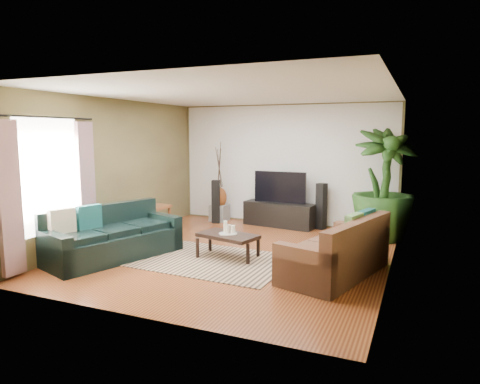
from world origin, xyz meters
The scene contains 28 objects.
floor centered at (0.00, 0.00, 0.00)m, with size 5.50×5.50×0.00m, color brown.
ceiling centered at (0.00, 0.00, 2.70)m, with size 5.50×5.50×0.00m, color white.
wall_back centered at (0.00, 2.75, 1.35)m, with size 5.00×5.00×0.00m, color olive.
wall_front centered at (0.00, -2.75, 1.35)m, with size 5.00×5.00×0.00m, color olive.
wall_left centered at (-2.50, 0.00, 1.35)m, with size 5.50×5.50×0.00m, color olive.
wall_right centered at (2.50, 0.00, 1.35)m, with size 5.50×5.50×0.00m, color olive.
backwall_panel centered at (0.00, 2.74, 1.35)m, with size 4.90×4.90×0.00m, color white.
window_pane centered at (-2.48, -1.60, 1.40)m, with size 1.80×1.80×0.00m, color white.
curtain_near centered at (-2.43, -2.35, 1.15)m, with size 0.08×0.35×2.20m, color gray.
curtain_far centered at (-2.43, -0.85, 1.15)m, with size 0.08×0.35×2.20m, color gray.
curtain_rod centered at (-2.43, -1.60, 2.30)m, with size 0.03×0.03×1.90m, color black.
sofa_left centered at (-1.76, -1.01, 0.42)m, with size 2.18×0.94×0.85m, color black.
sofa_right centered at (1.77, -0.41, 0.42)m, with size 1.95×0.88×0.85m, color brown.
area_rug centered at (-0.20, -0.51, 0.01)m, with size 2.45×1.74×0.01m, color tan.
coffee_table centered at (-0.03, -0.24, 0.20)m, with size 0.98×0.54×0.40m, color black.
candle_tray centered at (-0.03, -0.24, 0.41)m, with size 0.30×0.30×0.01m, color #9B9B96.
candle_tall centered at (-0.09, -0.21, 0.51)m, with size 0.06×0.06×0.20m, color white.
candle_mid centered at (0.01, -0.28, 0.49)m, with size 0.06×0.06×0.15m, color beige.
candle_short centered at (0.04, -0.18, 0.48)m, with size 0.06×0.06×0.13m, color white.
tv_stand centered at (0.01, 2.41, 0.27)m, with size 1.59×0.48×0.53m, color black.
television centered at (0.01, 2.43, 0.88)m, with size 1.17×0.06×0.69m, color black.
speaker_left centered at (-1.45, 2.19, 0.49)m, with size 0.18×0.20×0.99m, color black.
speaker_right centered at (0.92, 2.50, 0.50)m, with size 0.18×0.20×0.99m, color black.
potted_plant centered at (2.20, 2.10, 1.08)m, with size 1.21×1.21×2.16m, color #204617.
plant_pot centered at (2.20, 2.10, 0.16)m, with size 0.40×0.40×0.31m, color black.
pedestal centered at (-1.48, 2.42, 0.19)m, with size 0.38×0.38×0.38m, color #969694.
vase centered at (-1.48, 2.42, 0.55)m, with size 0.35×0.35×0.49m, color brown.
side_table centered at (-2.23, 0.86, 0.28)m, with size 0.53×0.53×0.56m, color brown.
Camera 1 is at (2.87, -6.52, 2.06)m, focal length 32.00 mm.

